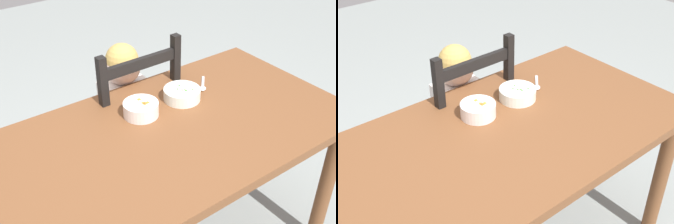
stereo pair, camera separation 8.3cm
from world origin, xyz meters
The scene contains 6 objects.
dining_table centered at (0.00, 0.00, 0.67)m, with size 1.54×0.81×0.78m.
dining_chair centered at (0.10, 0.45, 0.46)m, with size 0.42×0.42×1.00m.
child_figure centered at (0.10, 0.45, 0.63)m, with size 0.32×0.31×0.95m.
bowl_of_peas centered at (0.20, 0.16, 0.80)m, with size 0.16×0.16×0.05m.
bowl_of_carrots centered at (-0.01, 0.16, 0.81)m, with size 0.15×0.15×0.06m.
spoon centered at (0.35, 0.18, 0.78)m, with size 0.11×0.12×0.01m.
Camera 1 is at (-0.79, -1.10, 1.76)m, focal length 45.81 mm.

